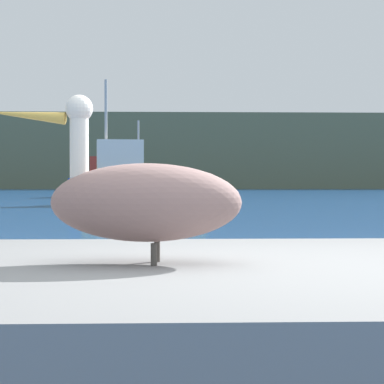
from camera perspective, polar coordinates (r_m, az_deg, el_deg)
The scene contains 5 objects.
hillside_backdrop at distance 85.69m, azimuth -1.54°, elevation 3.20°, with size 140.00×16.41×8.63m, color #5B664C.
pier_dock at distance 3.38m, azimuth -3.80°, elevation -11.43°, with size 3.94×2.74×0.66m, color gray.
pelican at distance 3.30m, azimuth -4.09°, elevation -0.62°, with size 1.25×0.51×0.80m.
fishing_boat_blue at distance 42.56m, azimuth -6.68°, elevation 0.78°, with size 5.44×2.13×4.69m.
fishing_boat_yellow at distance 29.35m, azimuth -4.49°, elevation 0.90°, with size 5.31×2.01×5.25m.
Camera 1 is at (-0.65, -3.27, 1.06)m, focal length 64.85 mm.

